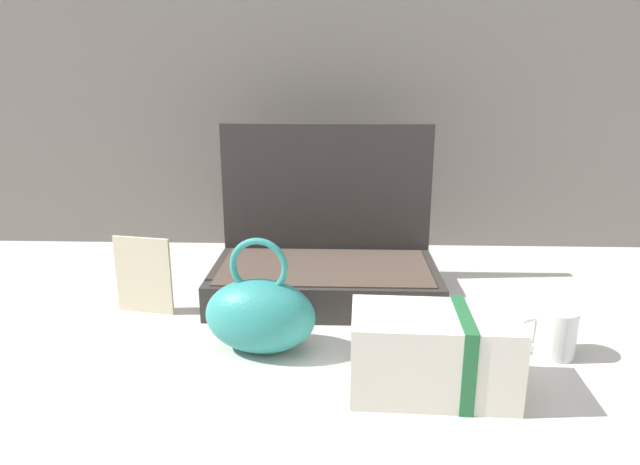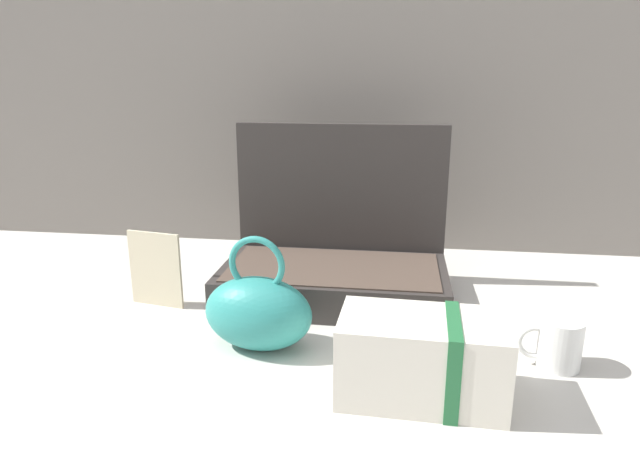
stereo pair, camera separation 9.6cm
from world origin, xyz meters
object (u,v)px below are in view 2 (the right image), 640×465
coffee_mug (558,343)px  teal_pouch_handbag (258,312)px  info_card_left (155,269)px  open_suitcase (336,257)px  cream_toiletry_bag (424,358)px

coffee_mug → teal_pouch_handbag: bearing=-179.8°
coffee_mug → info_card_left: bearing=168.7°
open_suitcase → coffee_mug: bearing=-34.6°
open_suitcase → cream_toiletry_bag: 0.42m
teal_pouch_handbag → cream_toiletry_bag: size_ratio=0.83×
cream_toiletry_bag → coffee_mug: bearing=28.1°
info_card_left → coffee_mug: bearing=-0.8°
cream_toiletry_bag → open_suitcase: bearing=114.0°
teal_pouch_handbag → cream_toiletry_bag: 0.30m
open_suitcase → coffee_mug: open_suitcase is taller
cream_toiletry_bag → coffee_mug: cream_toiletry_bag is taller
teal_pouch_handbag → cream_toiletry_bag: (0.28, -0.12, -0.01)m
teal_pouch_handbag → info_card_left: 0.29m
coffee_mug → info_card_left: 0.76m
teal_pouch_handbag → cream_toiletry_bag: teal_pouch_handbag is taller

